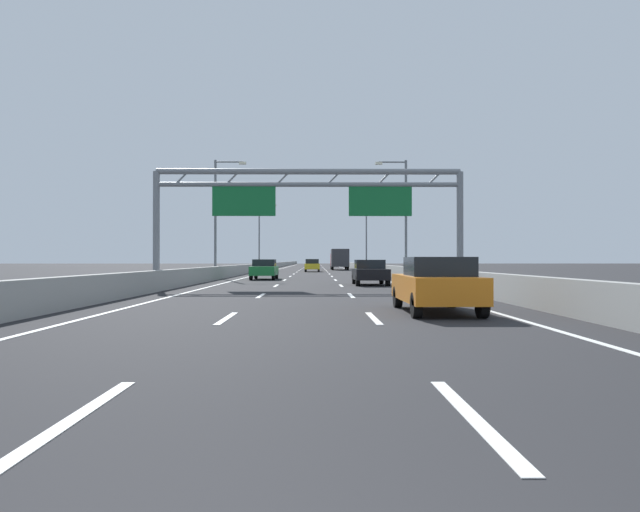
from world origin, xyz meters
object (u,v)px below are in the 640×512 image
(streetlamp_right_far, at_px, (365,232))
(white_car, at_px, (313,264))
(streetlamp_left_far, at_px, (261,232))
(orange_car, at_px, (436,284))
(blue_car, at_px, (315,263))
(black_car, at_px, (370,272))
(streetlamp_left_mid, at_px, (218,211))
(box_truck, at_px, (340,259))
(sign_gantry, at_px, (309,197))
(streetlamp_right_mid, at_px, (403,211))
(yellow_car, at_px, (312,265))
(green_car, at_px, (264,269))

(streetlamp_right_far, xyz_separation_m, white_car, (-7.57, 19.98, -4.63))
(streetlamp_left_far, distance_m, orange_car, 69.02)
(blue_car, bearing_deg, black_car, -88.16)
(streetlamp_left_mid, distance_m, box_truck, 38.73)
(sign_gantry, bearing_deg, streetlamp_right_far, 81.94)
(streetlamp_right_far, height_order, white_car, streetlamp_right_far)
(black_car, bearing_deg, sign_gantry, -149.32)
(streetlamp_right_mid, height_order, orange_car, streetlamp_right_mid)
(streetlamp_right_far, distance_m, black_car, 50.69)
(streetlamp_left_far, distance_m, yellow_car, 15.67)
(streetlamp_left_mid, xyz_separation_m, streetlamp_right_mid, (14.93, 0.00, 0.00))
(streetlamp_right_mid, bearing_deg, green_car, -159.18)
(sign_gantry, relative_size, streetlamp_left_mid, 1.76)
(black_car, bearing_deg, streetlamp_left_mid, 128.87)
(yellow_car, bearing_deg, orange_car, -86.17)
(orange_car, xyz_separation_m, yellow_car, (-3.68, 54.96, 0.02))
(orange_car, xyz_separation_m, blue_car, (-3.44, 119.93, -0.02))
(streetlamp_left_mid, xyz_separation_m, orange_car, (11.13, -31.25, -4.63))
(streetlamp_right_mid, distance_m, white_car, 57.38)
(streetlamp_right_mid, relative_size, blue_car, 2.18)
(yellow_car, relative_size, white_car, 1.01)
(yellow_car, height_order, box_truck, box_truck)
(yellow_car, height_order, black_car, yellow_car)
(orange_car, distance_m, box_truck, 68.11)
(sign_gantry, xyz_separation_m, yellow_car, (-0.06, 39.38, -4.05))
(streetlamp_right_mid, bearing_deg, black_car, -106.19)
(orange_car, relative_size, green_car, 0.96)
(streetlamp_left_mid, bearing_deg, yellow_car, 72.56)
(streetlamp_right_mid, relative_size, green_car, 2.09)
(streetlamp_left_far, relative_size, orange_car, 2.19)
(orange_car, xyz_separation_m, green_car, (-7.05, 27.13, -0.00))
(streetlamp_right_mid, height_order, green_car, streetlamp_right_mid)
(streetlamp_right_far, bearing_deg, sign_gantry, -98.06)
(streetlamp_left_mid, height_order, black_car, streetlamp_left_mid)
(streetlamp_left_far, bearing_deg, streetlamp_right_far, 0.00)
(streetlamp_left_mid, bearing_deg, white_car, 82.60)
(orange_car, height_order, box_truck, box_truck)
(yellow_car, height_order, blue_car, yellow_car)
(streetlamp_left_far, bearing_deg, blue_car, 81.58)
(yellow_car, distance_m, blue_car, 64.96)
(yellow_car, height_order, green_car, yellow_car)
(streetlamp_right_mid, bearing_deg, streetlamp_right_far, 90.00)
(streetlamp_left_mid, bearing_deg, streetlamp_left_far, 90.00)
(sign_gantry, relative_size, black_car, 4.00)
(sign_gantry, distance_m, streetlamp_left_far, 52.91)
(streetlamp_right_mid, relative_size, orange_car, 2.19)
(streetlamp_left_mid, relative_size, streetlamp_right_far, 1.00)
(sign_gantry, relative_size, box_truck, 2.03)
(sign_gantry, height_order, yellow_car, sign_gantry)
(yellow_car, bearing_deg, white_car, 90.16)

